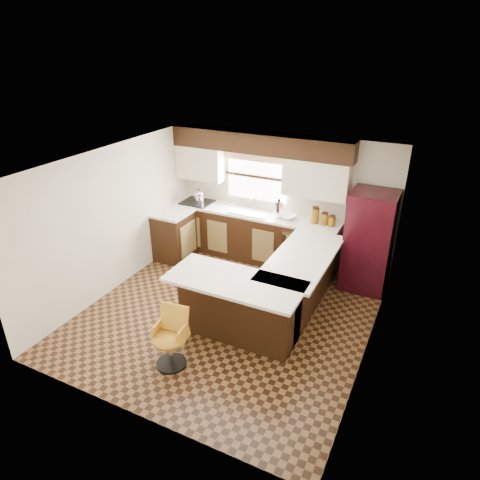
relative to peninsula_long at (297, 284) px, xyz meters
The scene contains 30 objects.
floor 1.18m from the peninsula_long, 145.22° to the right, with size 4.40×4.40×0.00m, color #49301A.
ceiling 2.24m from the peninsula_long, 145.22° to the right, with size 4.40×4.40×0.00m, color silver.
wall_back 1.96m from the peninsula_long, 119.74° to the left, with size 4.40×4.40×0.00m, color beige.
wall_front 3.06m from the peninsula_long, 107.67° to the right, with size 4.40×4.40×0.00m, color beige.
wall_left 3.15m from the peninsula_long, 168.23° to the right, with size 4.40×4.40×0.00m, color beige.
wall_right 1.55m from the peninsula_long, 27.51° to the right, with size 4.40×4.40×0.00m, color beige.
base_cab_back 1.86m from the peninsula_long, 136.64° to the left, with size 3.30×0.60×0.90m, color black.
base_cab_left 2.77m from the peninsula_long, 166.97° to the left, with size 0.60×0.70×0.90m, color black.
counter_back 1.92m from the peninsula_long, 136.64° to the left, with size 3.30×0.60×0.04m, color silver.
counter_left 2.81m from the peninsula_long, 166.97° to the left, with size 0.60×0.70×0.04m, color silver.
soffit 2.60m from the peninsula_long, 132.88° to the left, with size 3.40×0.35×0.36m, color black.
upper_cab_left 3.15m from the peninsula_long, 150.95° to the left, with size 0.94×0.35×0.64m, color beige.
upper_cab_right 1.90m from the peninsula_long, 98.93° to the left, with size 1.14×0.35×0.64m, color beige.
window_pane 2.36m from the peninsula_long, 132.00° to the left, with size 1.20×0.02×0.90m, color white.
valance 2.54m from the peninsula_long, 132.74° to the left, with size 1.30×0.06×0.18m, color #D19B93.
sink 1.95m from the peninsula_long, 138.13° to the left, with size 0.75×0.45×0.03m, color #B2B2B7.
dishwasher 1.05m from the peninsula_long, 109.47° to the left, with size 0.58×0.03×0.78m, color black.
cooktop 2.89m from the peninsula_long, 153.80° to the left, with size 0.58×0.50×0.03m, color black.
peninsula_long is the anchor object (origin of this frame).
peninsula_return 1.11m from the peninsula_long, 118.30° to the right, with size 1.65×0.60×0.90m, color black.
counter_pen_long 0.48m from the peninsula_long, ahead, with size 0.84×1.95×0.04m, color silver.
counter_pen_return 1.29m from the peninsula_long, 117.10° to the right, with size 1.89×0.84×0.04m, color silver.
refrigerator 1.48m from the peninsula_long, 54.99° to the left, with size 0.73×0.70×1.71m, color black.
bar_chair 2.22m from the peninsula_long, 118.04° to the right, with size 0.44×0.44×0.82m, color gold, non-canonical shape.
kettle 2.87m from the peninsula_long, 153.29° to the left, with size 0.20×0.20×0.26m, color silver, non-canonical shape.
percolator 1.66m from the peninsula_long, 123.42° to the left, with size 0.15×0.15×0.31m, color silver.
mixing_bowl 1.53m from the peninsula_long, 117.50° to the left, with size 0.31×0.31×0.08m, color white.
canister_large 1.45m from the peninsula_long, 97.23° to the left, with size 0.14×0.14×0.27m, color #7E520C.
canister_med 1.42m from the peninsula_long, 89.64° to the left, with size 0.13×0.13×0.20m, color #7E520C.
canister_small 1.43m from the peninsula_long, 83.78° to the left, with size 0.12×0.12×0.17m, color #7E520C.
Camera 1 is at (2.61, -4.87, 3.92)m, focal length 32.00 mm.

